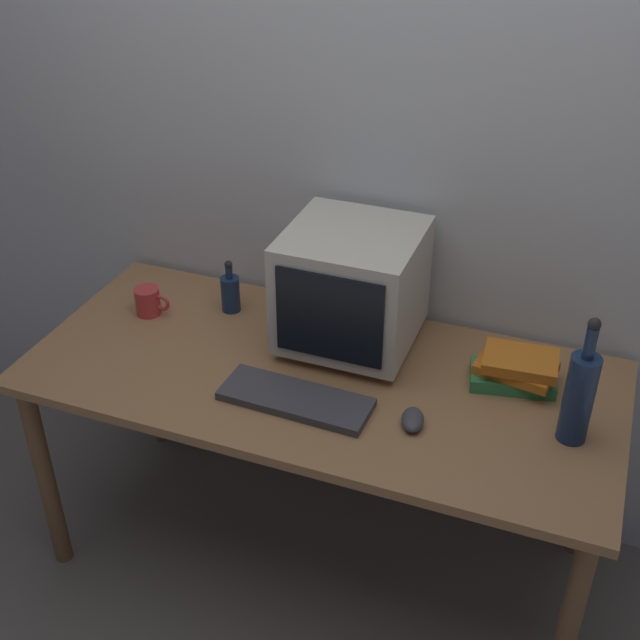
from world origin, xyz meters
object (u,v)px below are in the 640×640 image
(keyboard, at_px, (296,399))
(bottle_tall, at_px, (579,395))
(computer_mouse, at_px, (413,420))
(mug, at_px, (149,301))
(bottle_short, at_px, (230,292))
(book_stack, at_px, (516,370))
(crt_monitor, at_px, (352,287))

(keyboard, relative_size, bottle_tall, 1.14)
(computer_mouse, distance_m, mug, 0.97)
(keyboard, bearing_deg, bottle_tall, 11.38)
(computer_mouse, relative_size, bottle_short, 0.55)
(computer_mouse, xyz_separation_m, mug, (-0.94, 0.24, 0.03))
(book_stack, distance_m, mug, 1.16)
(crt_monitor, xyz_separation_m, bottle_tall, (0.68, -0.21, -0.05))
(keyboard, relative_size, mug, 3.50)
(crt_monitor, height_order, bottle_tall, crt_monitor)
(computer_mouse, bearing_deg, crt_monitor, 118.81)
(keyboard, bearing_deg, book_stack, 30.67)
(bottle_tall, xyz_separation_m, book_stack, (-0.18, 0.18, -0.09))
(computer_mouse, height_order, bottle_tall, bottle_tall)
(crt_monitor, height_order, computer_mouse, crt_monitor)
(bottle_tall, height_order, book_stack, bottle_tall)
(crt_monitor, distance_m, computer_mouse, 0.46)
(computer_mouse, distance_m, bottle_short, 0.79)
(keyboard, bearing_deg, computer_mouse, 5.83)
(keyboard, bearing_deg, mug, 159.04)
(crt_monitor, relative_size, keyboard, 0.92)
(crt_monitor, bearing_deg, mug, -173.35)
(book_stack, bearing_deg, bottle_short, 175.58)
(bottle_tall, bearing_deg, bottle_short, 167.18)
(computer_mouse, distance_m, bottle_tall, 0.43)
(crt_monitor, bearing_deg, bottle_tall, -17.45)
(keyboard, distance_m, bottle_tall, 0.74)
(bottle_tall, relative_size, book_stack, 1.43)
(crt_monitor, xyz_separation_m, bottle_short, (-0.42, 0.04, -0.13))
(crt_monitor, distance_m, keyboard, 0.38)
(keyboard, height_order, computer_mouse, computer_mouse)
(crt_monitor, relative_size, bottle_tall, 1.06)
(computer_mouse, xyz_separation_m, bottle_tall, (0.40, 0.10, 0.12))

